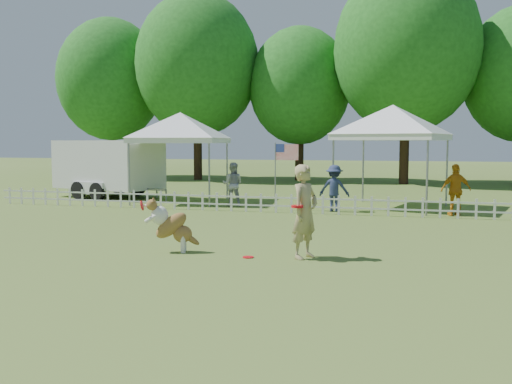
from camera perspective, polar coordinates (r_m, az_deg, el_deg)
ground at (r=11.37m, az=-2.44°, el=-6.39°), size 120.00×120.00×0.00m
picket_fence at (r=18.04m, az=4.34°, el=-1.20°), size 22.00×0.08×0.60m
handler at (r=11.02m, az=4.91°, el=-1.97°), size 0.67×0.78×1.82m
dog at (r=11.77m, az=-8.40°, el=-3.33°), size 1.12×0.64×1.10m
frisbee_on_turf at (r=11.18m, az=-0.79°, el=-6.53°), size 0.25×0.25×0.02m
canopy_tent_left at (r=21.54m, az=-7.54°, el=3.35°), size 3.49×3.49×3.28m
canopy_tent_right at (r=19.93m, az=13.45°, el=3.34°), size 4.02×4.02×3.43m
cargo_trailer at (r=23.98m, az=-14.54°, el=2.31°), size 5.84×3.85×2.37m
flag_pole at (r=18.84m, az=1.94°, el=1.56°), size 0.86×0.21×2.23m
spectator_a at (r=20.10m, az=-2.34°, el=0.78°), size 0.82×0.67×1.54m
spectator_b at (r=18.62m, az=7.84°, el=0.37°), size 0.99×0.59×1.51m
spectator_c at (r=18.44m, az=19.35°, el=0.20°), size 1.00×0.67×1.59m
tree_far_left at (r=37.59m, az=-14.30°, el=9.82°), size 6.60×6.60×11.00m
tree_left at (r=34.63m, az=-5.90°, el=11.20°), size 7.40×7.40×12.00m
tree_center_left at (r=33.83m, az=4.40°, el=9.49°), size 6.00×6.00×9.80m
tree_center_right at (r=31.87m, az=14.78°, el=12.15°), size 7.60×7.60×12.60m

